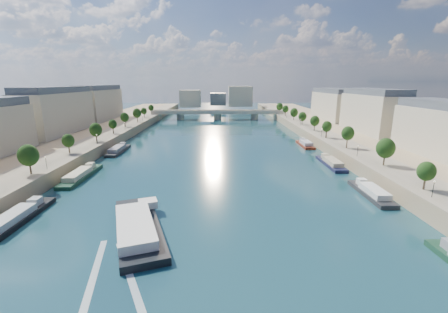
{
  "coord_description": "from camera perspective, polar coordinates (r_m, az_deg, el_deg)",
  "views": [
    {
      "loc": [
        2.0,
        -21.11,
        31.92
      ],
      "look_at": [
        3.49,
        86.16,
        5.0
      ],
      "focal_mm": 24.0,
      "sensor_mm": 36.0,
      "label": 1
    }
  ],
  "objects": [
    {
      "name": "ground",
      "position": [
        125.26,
        -1.68,
        -0.68
      ],
      "size": [
        700.0,
        700.0,
        0.0
      ],
      "primitive_type": "plane",
      "color": "#0C2F35",
      "rests_on": "ground"
    },
    {
      "name": "quay_left",
      "position": [
        144.94,
        -31.47,
        0.27
      ],
      "size": [
        44.0,
        520.0,
        5.0
      ],
      "primitive_type": "cube",
      "color": "#9E8460",
      "rests_on": "ground"
    },
    {
      "name": "quay_right",
      "position": [
        142.95,
        28.55,
        0.47
      ],
      "size": [
        44.0,
        520.0,
        5.0
      ],
      "primitive_type": "cube",
      "color": "#9E8460",
      "rests_on": "ground"
    },
    {
      "name": "pave_left",
      "position": [
        137.37,
        -26.22,
        1.34
      ],
      "size": [
        14.0,
        520.0,
        0.1
      ],
      "primitive_type": "cube",
      "color": "gray",
      "rests_on": "quay_left"
    },
    {
      "name": "pave_right",
      "position": [
        135.7,
        23.14,
        1.52
      ],
      "size": [
        14.0,
        520.0,
        0.1
      ],
      "primitive_type": "cube",
      "color": "gray",
      "rests_on": "quay_right"
    },
    {
      "name": "trees_left",
      "position": [
        137.35,
        -25.36,
        3.74
      ],
      "size": [
        4.8,
        268.8,
        8.26
      ],
      "color": "#382B1E",
      "rests_on": "ground"
    },
    {
      "name": "trees_right",
      "position": [
        143.03,
        21.03,
        4.53
      ],
      "size": [
        4.8,
        268.8,
        8.26
      ],
      "color": "#382B1E",
      "rests_on": "ground"
    },
    {
      "name": "lamps_left",
      "position": [
        126.09,
        -26.4,
        1.57
      ],
      "size": [
        0.36,
        200.36,
        4.28
      ],
      "color": "black",
      "rests_on": "ground"
    },
    {
      "name": "lamps_right",
      "position": [
        137.97,
        20.72,
        3.1
      ],
      "size": [
        0.36,
        200.36,
        4.28
      ],
      "color": "black",
      "rests_on": "ground"
    },
    {
      "name": "buildings_left",
      "position": [
        159.77,
        -34.0,
        6.14
      ],
      "size": [
        16.0,
        226.0,
        23.2
      ],
      "color": "#C3B696",
      "rests_on": "ground"
    },
    {
      "name": "buildings_right",
      "position": [
        157.63,
        31.2,
        6.44
      ],
      "size": [
        16.0,
        226.0,
        23.2
      ],
      "color": "#C3B696",
      "rests_on": "ground"
    },
    {
      "name": "skyline",
      "position": [
        341.07,
        -0.61,
        11.18
      ],
      "size": [
        79.0,
        42.0,
        22.0
      ],
      "color": "#C3B696",
      "rests_on": "ground"
    },
    {
      "name": "bridge",
      "position": [
        260.24,
        -1.24,
        8.16
      ],
      "size": [
        112.0,
        12.0,
        8.15
      ],
      "color": "#C1B79E",
      "rests_on": "ground"
    },
    {
      "name": "tour_barge",
      "position": [
        69.56,
        -16.09,
        -12.7
      ],
      "size": [
        18.57,
        31.97,
        4.18
      ],
      "rotation": [
        0.0,
        0.0,
        0.34
      ],
      "color": "black",
      "rests_on": "ground"
    },
    {
      "name": "wake",
      "position": [
        56.67,
        -20.58,
        -21.18
      ],
      "size": [
        16.14,
        25.64,
        0.04
      ],
      "color": "silver",
      "rests_on": "ground"
    },
    {
      "name": "moored_barges_left",
      "position": [
        88.21,
        -33.78,
        -9.05
      ],
      "size": [
        5.0,
        163.49,
        3.6
      ],
      "color": "#1C233F",
      "rests_on": "ground"
    },
    {
      "name": "moored_barges_right",
      "position": [
        92.88,
        27.42,
        -7.12
      ],
      "size": [
        5.0,
        160.91,
        3.6
      ],
      "color": "black",
      "rests_on": "ground"
    }
  ]
}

